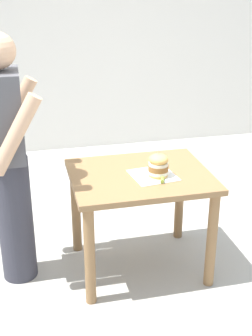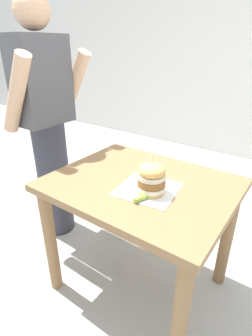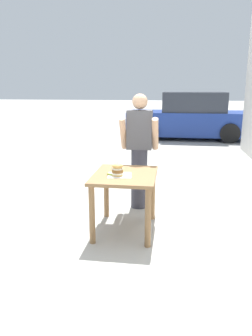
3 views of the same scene
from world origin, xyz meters
name	(u,v)px [view 3 (image 3 of 3)]	position (x,y,z in m)	size (l,w,h in m)	color
ground_plane	(125,230)	(0.00, 0.00, 0.00)	(80.00, 80.00, 0.00)	#ADAAA3
patio_table	(125,185)	(0.00, 0.00, 0.60)	(0.77, 0.94, 0.74)	olive
serving_paper	(120,175)	(-0.05, -0.07, 0.74)	(0.28, 0.28, 0.00)	white
sandwich	(118,169)	(-0.07, -0.10, 0.82)	(0.14, 0.14, 0.19)	#E5B25B
pickle_spear	(110,174)	(-0.17, -0.10, 0.76)	(0.02, 0.02, 0.07)	#8EA83D
diner_across_table	(139,150)	(0.09, 0.85, 0.88)	(0.55, 0.35, 1.69)	#33333D
parked_car_mid_block	(190,118)	(1.15, 7.87, 0.72)	(4.22, 1.88, 1.60)	navy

